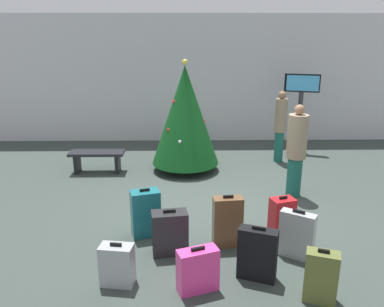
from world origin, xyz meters
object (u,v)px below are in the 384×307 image
Objects in this scene: suitcase_3 at (170,233)px; traveller_1 at (280,125)px; flight_info_kiosk at (301,98)px; suitcase_6 at (227,222)px; suitcase_5 at (321,277)px; suitcase_4 at (146,213)px; holiday_tree at (185,115)px; traveller_0 at (296,149)px; suitcase_8 at (297,235)px; suitcase_0 at (257,254)px; waiting_bench at (97,157)px; suitcase_2 at (198,270)px; suitcase_1 at (282,218)px; suitcase_7 at (117,265)px.

traveller_1 is at bearing 58.88° from suitcase_3.
suitcase_6 is (-2.37, -4.87, -1.02)m from flight_info_kiosk.
suitcase_5 is (1.78, -1.08, 0.00)m from suitcase_3.
suitcase_4 is at bearing 164.50° from suitcase_6.
holiday_tree reaches higher than traveller_0.
suitcase_4 reaches higher than suitcase_8.
suitcase_5 is at bearing -34.35° from suitcase_0.
flight_info_kiosk is at bearing 18.26° from waiting_bench.
flight_info_kiosk is 3.42× the size of suitcase_2.
traveller_0 is 1.81m from suitcase_1.
traveller_1 is 2.35× the size of suitcase_0.
suitcase_7 is at bearing -148.19° from suitcase_6.
flight_info_kiosk reaches higher than suitcase_4.
flight_info_kiosk is 5.49m from suitcase_8.
holiday_tree is 4.49m from suitcase_2.
traveller_0 reaches higher than waiting_bench.
suitcase_1 is 0.57m from suitcase_8.
suitcase_4 is (-3.60, -4.53, -1.03)m from flight_info_kiosk.
suitcase_3 is at bearing -138.71° from traveller_0.
holiday_tree is 3.36m from flight_info_kiosk.
flight_info_kiosk is 7.02m from suitcase_7.
flight_info_kiosk is 5.87m from suitcase_4.
traveller_0 is at bearing 43.10° from suitcase_7.
suitcase_1 is (-0.61, -1.59, -0.61)m from traveller_0.
suitcase_2 is (-0.76, -0.23, -0.07)m from suitcase_0.
holiday_tree is 2.05× the size of waiting_bench.
holiday_tree is 4.32× the size of suitcase_7.
suitcase_6 reaches higher than suitcase_0.
suitcase_4 is 2.70m from suitcase_5.
suitcase_3 is (-0.22, -3.52, -0.95)m from holiday_tree.
suitcase_4 is 1.08× the size of suitcase_8.
suitcase_2 is (-1.32, -1.27, -0.04)m from suitcase_1.
suitcase_4 is (-1.52, 1.15, 0.02)m from suitcase_0.
holiday_tree is at bearing 78.42° from suitcase_4.
suitcase_6 is at bearing -116.01° from flight_info_kiosk.
traveller_0 is at bearing -95.18° from traveller_1.
holiday_tree is at bearing 86.38° from suitcase_3.
traveller_0 is (2.07, -1.51, -0.34)m from holiday_tree.
holiday_tree reaches higher than suitcase_4.
suitcase_0 is at bearing 16.67° from suitcase_2.
suitcase_4 is at bearing 142.79° from suitcase_0.
flight_info_kiosk is at bearing 64.33° from suitcase_2.
suitcase_2 is at bearing 171.06° from suitcase_5.
holiday_tree reaches higher than suitcase_2.
traveller_0 is 2.63× the size of suitcase_1.
traveller_1 is at bearing 9.36° from waiting_bench.
traveller_0 is at bearing 51.36° from suitcase_6.
suitcase_5 is at bearing -86.24° from suitcase_1.
flight_info_kiosk reaches higher than suitcase_6.
flight_info_kiosk is 1.13× the size of traveller_0.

